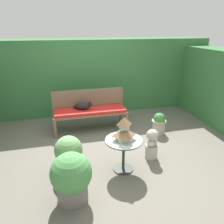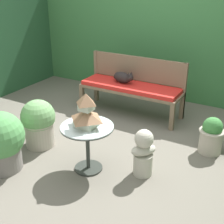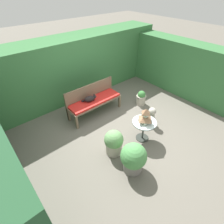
{
  "view_description": "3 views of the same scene",
  "coord_description": "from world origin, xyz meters",
  "px_view_note": "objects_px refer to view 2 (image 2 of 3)",
  "views": [
    {
      "loc": [
        -0.79,
        -3.42,
        2.14
      ],
      "look_at": [
        0.16,
        0.45,
        0.58
      ],
      "focal_mm": 35.0,
      "sensor_mm": 36.0,
      "label": 1
    },
    {
      "loc": [
        1.79,
        -3.05,
        2.04
      ],
      "look_at": [
        -0.05,
        0.15,
        0.38
      ],
      "focal_mm": 50.0,
      "sensor_mm": 36.0,
      "label": 2
    },
    {
      "loc": [
        -2.5,
        -2.47,
        3.21
      ],
      "look_at": [
        -0.11,
        0.33,
        0.38
      ],
      "focal_mm": 28.0,
      "sensor_mm": 36.0,
      "label": 3
    }
  ],
  "objects_px": {
    "garden_bench": "(131,89)",
    "potted_plant_hedge_corner": "(39,123)",
    "pagoda_birdhouse": "(87,113)",
    "potted_plant_patio_mid": "(1,141)",
    "patio_table": "(87,136)",
    "cat": "(123,77)",
    "garden_bust": "(143,153)",
    "potted_plant_bench_left": "(211,136)"
  },
  "relations": [
    {
      "from": "potted_plant_patio_mid",
      "to": "pagoda_birdhouse",
      "type": "bearing_deg",
      "value": 29.06
    },
    {
      "from": "garden_bench",
      "to": "potted_plant_hedge_corner",
      "type": "bearing_deg",
      "value": -110.74
    },
    {
      "from": "potted_plant_bench_left",
      "to": "garden_bench",
      "type": "bearing_deg",
      "value": 158.27
    },
    {
      "from": "potted_plant_hedge_corner",
      "to": "potted_plant_bench_left",
      "type": "relative_size",
      "value": 1.32
    },
    {
      "from": "potted_plant_hedge_corner",
      "to": "potted_plant_bench_left",
      "type": "height_order",
      "value": "potted_plant_hedge_corner"
    },
    {
      "from": "patio_table",
      "to": "potted_plant_patio_mid",
      "type": "height_order",
      "value": "potted_plant_patio_mid"
    },
    {
      "from": "garden_bench",
      "to": "potted_plant_patio_mid",
      "type": "xyz_separation_m",
      "value": [
        -0.55,
        -2.06,
        -0.06
      ]
    },
    {
      "from": "potted_plant_hedge_corner",
      "to": "potted_plant_patio_mid",
      "type": "height_order",
      "value": "potted_plant_patio_mid"
    },
    {
      "from": "patio_table",
      "to": "pagoda_birdhouse",
      "type": "height_order",
      "value": "pagoda_birdhouse"
    },
    {
      "from": "patio_table",
      "to": "potted_plant_patio_mid",
      "type": "bearing_deg",
      "value": -150.94
    },
    {
      "from": "patio_table",
      "to": "garden_bust",
      "type": "relative_size",
      "value": 1.07
    },
    {
      "from": "garden_bust",
      "to": "potted_plant_patio_mid",
      "type": "xyz_separation_m",
      "value": [
        -1.4,
        -0.68,
        0.08
      ]
    },
    {
      "from": "cat",
      "to": "pagoda_birdhouse",
      "type": "xyz_separation_m",
      "value": [
        0.42,
        -1.62,
        0.13
      ]
    },
    {
      "from": "cat",
      "to": "patio_table",
      "type": "relative_size",
      "value": 0.69
    },
    {
      "from": "garden_bench",
      "to": "potted_plant_hedge_corner",
      "type": "height_order",
      "value": "potted_plant_hedge_corner"
    },
    {
      "from": "pagoda_birdhouse",
      "to": "potted_plant_patio_mid",
      "type": "distance_m",
      "value": 1.01
    },
    {
      "from": "pagoda_birdhouse",
      "to": "garden_bust",
      "type": "height_order",
      "value": "pagoda_birdhouse"
    },
    {
      "from": "cat",
      "to": "pagoda_birdhouse",
      "type": "relative_size",
      "value": 1.08
    },
    {
      "from": "cat",
      "to": "patio_table",
      "type": "xyz_separation_m",
      "value": [
        0.42,
        -1.62,
        -0.14
      ]
    },
    {
      "from": "garden_bench",
      "to": "patio_table",
      "type": "bearing_deg",
      "value": -80.06
    },
    {
      "from": "potted_plant_hedge_corner",
      "to": "cat",
      "type": "bearing_deg",
      "value": 74.6
    },
    {
      "from": "garden_bench",
      "to": "patio_table",
      "type": "height_order",
      "value": "patio_table"
    },
    {
      "from": "potted_plant_patio_mid",
      "to": "garden_bust",
      "type": "bearing_deg",
      "value": 25.77
    },
    {
      "from": "potted_plant_patio_mid",
      "to": "potted_plant_bench_left",
      "type": "relative_size",
      "value": 1.47
    },
    {
      "from": "patio_table",
      "to": "pagoda_birdhouse",
      "type": "bearing_deg",
      "value": 180.0
    },
    {
      "from": "patio_table",
      "to": "potted_plant_bench_left",
      "type": "distance_m",
      "value": 1.53
    },
    {
      "from": "garden_bust",
      "to": "potted_plant_patio_mid",
      "type": "bearing_deg",
      "value": 152.88
    },
    {
      "from": "potted_plant_bench_left",
      "to": "pagoda_birdhouse",
      "type": "bearing_deg",
      "value": -136.38
    },
    {
      "from": "potted_plant_patio_mid",
      "to": "potted_plant_hedge_corner",
      "type": "bearing_deg",
      "value": 89.95
    },
    {
      "from": "garden_bench",
      "to": "garden_bust",
      "type": "xyz_separation_m",
      "value": [
        0.85,
        -1.38,
        -0.14
      ]
    },
    {
      "from": "potted_plant_hedge_corner",
      "to": "potted_plant_patio_mid",
      "type": "relative_size",
      "value": 0.9
    },
    {
      "from": "cat",
      "to": "pagoda_birdhouse",
      "type": "distance_m",
      "value": 1.68
    },
    {
      "from": "garden_bust",
      "to": "potted_plant_bench_left",
      "type": "relative_size",
      "value": 1.16
    },
    {
      "from": "potted_plant_hedge_corner",
      "to": "pagoda_birdhouse",
      "type": "bearing_deg",
      "value": -9.44
    },
    {
      "from": "cat",
      "to": "garden_bust",
      "type": "distance_m",
      "value": 1.75
    },
    {
      "from": "garden_bench",
      "to": "potted_plant_patio_mid",
      "type": "relative_size",
      "value": 2.31
    },
    {
      "from": "potted_plant_patio_mid",
      "to": "garden_bench",
      "type": "bearing_deg",
      "value": 74.98
    },
    {
      "from": "garden_bust",
      "to": "garden_bench",
      "type": "bearing_deg",
      "value": 68.79
    },
    {
      "from": "garden_bust",
      "to": "potted_plant_bench_left",
      "type": "xyz_separation_m",
      "value": [
        0.53,
        0.83,
        -0.04
      ]
    },
    {
      "from": "patio_table",
      "to": "potted_plant_bench_left",
      "type": "xyz_separation_m",
      "value": [
        1.1,
        1.05,
        -0.19
      ]
    },
    {
      "from": "garden_bench",
      "to": "patio_table",
      "type": "relative_size",
      "value": 2.74
    },
    {
      "from": "garden_bench",
      "to": "potted_plant_bench_left",
      "type": "bearing_deg",
      "value": -21.73
    }
  ]
}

